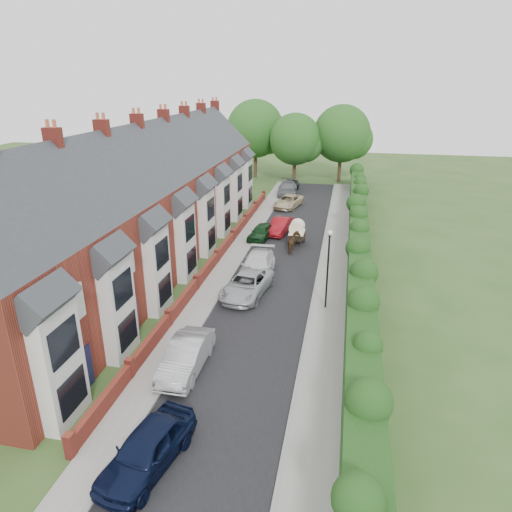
% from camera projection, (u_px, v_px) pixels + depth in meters
% --- Properties ---
extents(ground, '(140.00, 140.00, 0.00)m').
position_uv_depth(ground, '(260.00, 336.00, 25.52)').
color(ground, '#2D4C1E').
rests_on(ground, ground).
extents(road, '(6.00, 58.00, 0.02)m').
position_uv_depth(road, '(280.00, 263.00, 35.64)').
color(road, black).
rests_on(road, ground).
extents(pavement_hedge_side, '(2.20, 58.00, 0.12)m').
position_uv_depth(pavement_hedge_side, '(333.00, 266.00, 34.87)').
color(pavement_hedge_side, gray).
rests_on(pavement_hedge_side, ground).
extents(pavement_house_side, '(1.70, 58.00, 0.12)m').
position_uv_depth(pavement_house_side, '(233.00, 258.00, 36.34)').
color(pavement_house_side, gray).
rests_on(pavement_house_side, ground).
extents(kerb_hedge_side, '(0.18, 58.00, 0.13)m').
position_uv_depth(kerb_hedge_side, '(320.00, 265.00, 35.06)').
color(kerb_hedge_side, gray).
rests_on(kerb_hedge_side, ground).
extents(kerb_house_side, '(0.18, 58.00, 0.13)m').
position_uv_depth(kerb_house_side, '(242.00, 259.00, 36.19)').
color(kerb_house_side, gray).
rests_on(kerb_house_side, ground).
extents(hedge, '(2.10, 58.00, 2.85)m').
position_uv_depth(hedge, '(359.00, 249.00, 33.97)').
color(hedge, '#173310').
rests_on(hedge, ground).
extents(terrace_row, '(9.05, 40.50, 11.50)m').
position_uv_depth(terrace_row, '(146.00, 204.00, 35.00)').
color(terrace_row, '#973426').
rests_on(terrace_row, ground).
extents(garden_wall_row, '(0.35, 40.35, 1.10)m').
position_uv_depth(garden_wall_row, '(217.00, 257.00, 35.46)').
color(garden_wall_row, maroon).
rests_on(garden_wall_row, ground).
extents(lamppost, '(0.32, 0.32, 5.16)m').
position_uv_depth(lamppost, '(328.00, 260.00, 27.34)').
color(lamppost, black).
rests_on(lamppost, ground).
extents(tree_far_left, '(7.14, 6.80, 9.29)m').
position_uv_depth(tree_far_left, '(298.00, 141.00, 60.50)').
color(tree_far_left, '#332316').
rests_on(tree_far_left, ground).
extents(tree_far_right, '(7.98, 7.60, 10.31)m').
position_uv_depth(tree_far_right, '(345.00, 135.00, 60.99)').
color(tree_far_right, '#332316').
rests_on(tree_far_right, ground).
extents(tree_far_back, '(8.40, 8.00, 10.82)m').
position_uv_depth(tree_far_back, '(258.00, 130.00, 64.00)').
color(tree_far_back, '#332316').
rests_on(tree_far_back, ground).
extents(car_navy, '(2.78, 4.94, 1.59)m').
position_uv_depth(car_navy, '(147.00, 449.00, 16.71)').
color(car_navy, black).
rests_on(car_navy, ground).
extents(car_silver_a, '(1.66, 4.70, 1.55)m').
position_uv_depth(car_silver_a, '(186.00, 356.00, 22.33)').
color(car_silver_a, '#9A9A9E').
rests_on(car_silver_a, ground).
extents(car_silver_b, '(3.16, 5.57, 1.47)m').
position_uv_depth(car_silver_b, '(247.00, 284.00, 30.15)').
color(car_silver_b, '#A8ABAF').
rests_on(car_silver_b, ground).
extents(car_white, '(2.41, 5.50, 1.57)m').
position_uv_depth(car_white, '(257.00, 266.00, 32.99)').
color(car_white, silver).
rests_on(car_white, ground).
extents(car_green, '(2.28, 4.16, 1.34)m').
position_uv_depth(car_green, '(261.00, 232.00, 40.61)').
color(car_green, black).
rests_on(car_green, ground).
extents(car_red, '(2.21, 4.49, 1.42)m').
position_uv_depth(car_red, '(280.00, 226.00, 42.16)').
color(car_red, maroon).
rests_on(car_red, ground).
extents(car_beige, '(3.28, 5.22, 1.34)m').
position_uv_depth(car_beige, '(288.00, 201.00, 50.66)').
color(car_beige, beige).
rests_on(car_beige, ground).
extents(car_grey, '(2.61, 5.59, 1.58)m').
position_uv_depth(car_grey, '(287.00, 189.00, 55.89)').
color(car_grey, slate).
rests_on(car_grey, ground).
extents(car_black, '(2.46, 4.63, 1.50)m').
position_uv_depth(car_black, '(289.00, 186.00, 57.74)').
color(car_black, black).
rests_on(car_black, ground).
extents(horse, '(0.90, 1.95, 1.64)m').
position_uv_depth(horse, '(294.00, 243.00, 37.49)').
color(horse, '#412C18').
rests_on(horse, ground).
extents(horse_cart, '(1.34, 2.97, 2.14)m').
position_uv_depth(horse_cart, '(297.00, 230.00, 39.25)').
color(horse_cart, black).
rests_on(horse_cart, ground).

